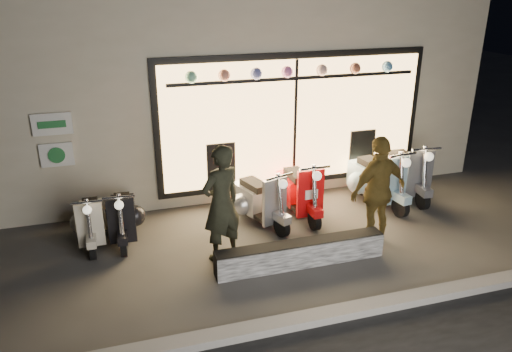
{
  "coord_description": "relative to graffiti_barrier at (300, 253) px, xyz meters",
  "views": [
    {
      "loc": [
        -2.66,
        -6.86,
        4.14
      ],
      "look_at": [
        -0.4,
        0.6,
        1.05
      ],
      "focal_mm": 35.0,
      "sensor_mm": 36.0,
      "label": 1
    }
  ],
  "objects": [
    {
      "name": "kerb",
      "position": [
        0.06,
        -1.35,
        -0.14
      ],
      "size": [
        40.0,
        0.25,
        0.12
      ],
      "primitive_type": "cube",
      "color": "slate",
      "rests_on": "ground"
    },
    {
      "name": "shop_building",
      "position": [
        0.06,
        5.63,
        1.9
      ],
      "size": [
        10.2,
        6.23,
        4.2
      ],
      "color": "beige",
      "rests_on": "ground"
    },
    {
      "name": "man",
      "position": [
        -1.1,
        0.57,
        0.74
      ],
      "size": [
        0.81,
        0.69,
        1.88
      ],
      "primitive_type": "imported",
      "rotation": [
        0.0,
        0.0,
        3.56
      ],
      "color": "black",
      "rests_on": "ground"
    },
    {
      "name": "scooter_red",
      "position": [
        0.65,
        1.83,
        0.24
      ],
      "size": [
        0.5,
        1.54,
        1.11
      ],
      "rotation": [
        0.0,
        0.0,
        0.02
      ],
      "color": "black",
      "rests_on": "ground"
    },
    {
      "name": "ground",
      "position": [
        0.06,
        0.65,
        -0.2
      ],
      "size": [
        40.0,
        40.0,
        0.0
      ],
      "primitive_type": "plane",
      "color": "#383533",
      "rests_on": "ground"
    },
    {
      "name": "scooter_black",
      "position": [
        -2.56,
        1.77,
        0.19
      ],
      "size": [
        0.48,
        1.36,
        0.97
      ],
      "rotation": [
        0.0,
        0.0,
        -0.06
      ],
      "color": "black",
      "rests_on": "ground"
    },
    {
      "name": "scooter_blue",
      "position": [
        2.29,
        1.87,
        0.27
      ],
      "size": [
        0.66,
        1.64,
        1.16
      ],
      "rotation": [
        0.0,
        0.0,
        0.14
      ],
      "color": "black",
      "rests_on": "ground"
    },
    {
      "name": "scooter_silver",
      "position": [
        -0.2,
        1.69,
        0.22
      ],
      "size": [
        0.77,
        1.47,
        1.06
      ],
      "rotation": [
        0.0,
        0.0,
        0.31
      ],
      "color": "black",
      "rests_on": "ground"
    },
    {
      "name": "scooter_cream",
      "position": [
        -3.07,
        1.79,
        0.17
      ],
      "size": [
        0.42,
        1.29,
        0.93
      ],
      "rotation": [
        0.0,
        0.0,
        -0.0
      ],
      "color": "black",
      "rests_on": "ground"
    },
    {
      "name": "scooter_grey",
      "position": [
        3.07,
        2.04,
        0.27
      ],
      "size": [
        0.6,
        1.63,
        1.16
      ],
      "rotation": [
        0.0,
        0.0,
        -0.09
      ],
      "color": "black",
      "rests_on": "ground"
    },
    {
      "name": "woman",
      "position": [
        1.48,
        0.35,
        0.72
      ],
      "size": [
        1.15,
        0.66,
        1.85
      ],
      "primitive_type": "imported",
      "rotation": [
        0.0,
        0.0,
        3.34
      ],
      "color": "brown",
      "rests_on": "ground"
    },
    {
      "name": "graffiti_barrier",
      "position": [
        0.0,
        0.0,
        0.0
      ],
      "size": [
        2.69,
        0.28,
        0.4
      ],
      "primitive_type": "cube",
      "color": "black",
      "rests_on": "ground"
    }
  ]
}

